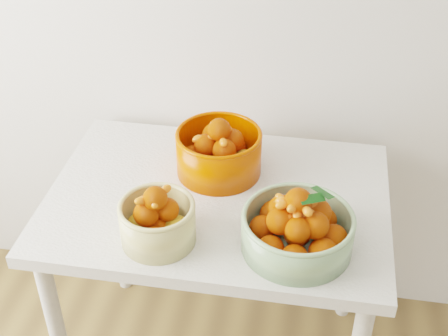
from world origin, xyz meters
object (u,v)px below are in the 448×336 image
(table, at_px, (218,220))
(bowl_green, at_px, (298,228))
(bowl_orange, at_px, (219,151))
(bowl_cream, at_px, (158,221))

(table, height_order, bowl_green, bowl_green)
(table, bearing_deg, bowl_green, -36.61)
(bowl_orange, bearing_deg, bowl_cream, -107.29)
(bowl_cream, distance_m, bowl_green, 0.37)
(bowl_cream, bearing_deg, bowl_orange, 72.71)
(bowl_green, bearing_deg, bowl_cream, -174.78)
(bowl_orange, bearing_deg, bowl_green, -49.06)
(bowl_cream, xyz_separation_m, bowl_orange, (0.10, 0.34, 0.01))
(table, xyz_separation_m, bowl_cream, (-0.12, -0.22, 0.16))
(bowl_cream, xyz_separation_m, bowl_green, (0.37, 0.03, 0.00))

